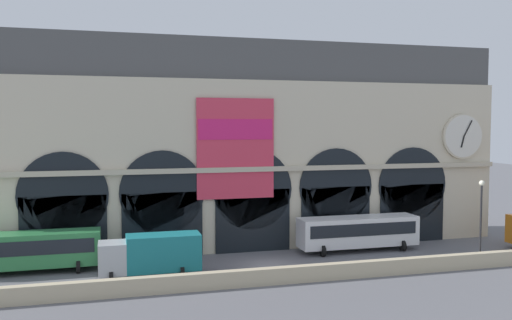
{
  "coord_description": "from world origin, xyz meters",
  "views": [
    {
      "loc": [
        -12.24,
        -41.19,
        11.33
      ],
      "look_at": [
        0.3,
        5.0,
        8.24
      ],
      "focal_mm": 37.83,
      "sensor_mm": 36.0,
      "label": 1
    }
  ],
  "objects_px": {
    "box_truck_midwest": "(152,254)",
    "bus_west": "(26,250)",
    "street_lamp_quayside": "(481,211)",
    "bus_mideast": "(358,231)"
  },
  "relations": [
    {
      "from": "box_truck_midwest",
      "to": "bus_west",
      "type": "bearing_deg",
      "value": 159.84
    },
    {
      "from": "box_truck_midwest",
      "to": "bus_mideast",
      "type": "relative_size",
      "value": 0.68
    },
    {
      "from": "bus_west",
      "to": "street_lamp_quayside",
      "type": "bearing_deg",
      "value": -11.22
    },
    {
      "from": "street_lamp_quayside",
      "to": "bus_mideast",
      "type": "bearing_deg",
      "value": 137.03
    },
    {
      "from": "bus_west",
      "to": "box_truck_midwest",
      "type": "distance_m",
      "value": 9.83
    },
    {
      "from": "street_lamp_quayside",
      "to": "box_truck_midwest",
      "type": "bearing_deg",
      "value": 172.11
    },
    {
      "from": "bus_mideast",
      "to": "street_lamp_quayside",
      "type": "relative_size",
      "value": 1.59
    },
    {
      "from": "bus_west",
      "to": "bus_mideast",
      "type": "distance_m",
      "value": 27.8
    },
    {
      "from": "bus_west",
      "to": "street_lamp_quayside",
      "type": "distance_m",
      "value": 36.05
    },
    {
      "from": "bus_west",
      "to": "box_truck_midwest",
      "type": "relative_size",
      "value": 1.47
    }
  ]
}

